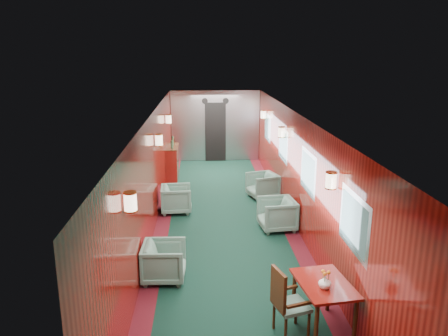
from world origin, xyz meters
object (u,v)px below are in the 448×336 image
object	(u,v)px
credenza	(172,162)
armchair_left_far	(176,199)
armchair_right_far	(262,185)
side_chair	(286,300)
armchair_left_near	(164,262)
armchair_right_near	(277,214)
dining_table	(324,290)

from	to	relation	value
credenza	armchair_left_far	world-z (taller)	credenza
armchair_left_far	armchair_right_far	world-z (taller)	armchair_right_far
side_chair	armchair_right_far	bearing A→B (deg)	68.12
armchair_right_far	armchair_left_far	bearing A→B (deg)	-83.79
side_chair	credenza	size ratio (longest dim) A/B	0.75
armchair_left_far	armchair_right_far	size ratio (longest dim) A/B	0.99
armchair_left_near	armchair_right_near	distance (m)	2.96
armchair_left_near	armchair_right_far	size ratio (longest dim) A/B	0.99
armchair_right_far	armchair_right_near	bearing A→B (deg)	-17.19
armchair_right_far	credenza	bearing A→B (deg)	-144.51
side_chair	armchair_left_near	distance (m)	2.31
armchair_left_near	armchair_left_far	size ratio (longest dim) A/B	1.00
credenza	armchair_right_far	world-z (taller)	credenza
armchair_left_near	armchair_left_far	bearing A→B (deg)	1.05
armchair_left_far	armchair_right_far	bearing A→B (deg)	-69.48
credenza	armchair_right_near	size ratio (longest dim) A/B	1.73
credenza	armchair_left_near	world-z (taller)	credenza
side_chair	armchair_right_near	size ratio (longest dim) A/B	1.30
armchair_left_far	armchair_right_far	distance (m)	2.34
armchair_left_near	armchair_right_near	world-z (taller)	armchair_right_near
armchair_left_near	armchair_right_far	bearing A→B (deg)	-26.43
armchair_left_near	side_chair	bearing A→B (deg)	-130.70
credenza	armchair_right_near	distance (m)	4.58
dining_table	side_chair	size ratio (longest dim) A/B	1.06
dining_table	armchair_right_far	distance (m)	5.54
dining_table	armchair_right_far	xyz separation A→B (m)	(-0.03, 5.54, -0.26)
credenza	armchair_left_near	xyz separation A→B (m)	(0.21, -5.89, -0.19)
credenza	armchair_left_near	size ratio (longest dim) A/B	1.82
dining_table	armchair_left_far	world-z (taller)	dining_table
credenza	armchair_left_near	bearing A→B (deg)	-87.94
dining_table	armchair_right_near	size ratio (longest dim) A/B	1.38
dining_table	credenza	world-z (taller)	credenza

